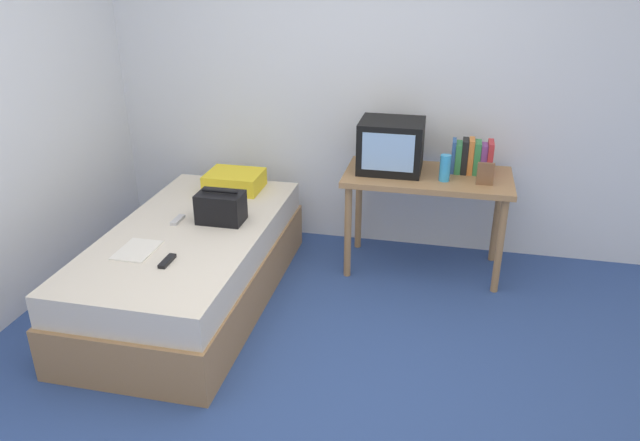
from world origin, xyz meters
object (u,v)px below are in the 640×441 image
(desk, at_px, (427,187))
(picture_frame, at_px, (485,174))
(book_row, at_px, (472,157))
(handbag, at_px, (221,207))
(water_bottle, at_px, (445,168))
(magazine, at_px, (137,250))
(pillow, at_px, (235,181))
(remote_dark, at_px, (167,261))
(bed, at_px, (192,265))
(tv, at_px, (391,146))
(remote_silver, at_px, (178,220))

(desk, relative_size, picture_frame, 7.54)
(picture_frame, bearing_deg, book_row, 110.95)
(picture_frame, bearing_deg, handbag, -163.44)
(water_bottle, bearing_deg, magazine, -149.38)
(pillow, distance_m, remote_dark, 1.20)
(bed, height_order, desk, desk)
(bed, relative_size, handbag, 6.67)
(book_row, xyz_separation_m, handbag, (-1.60, -0.73, -0.23))
(tv, xyz_separation_m, water_bottle, (0.38, -0.14, -0.09))
(water_bottle, xyz_separation_m, remote_dark, (-1.51, -1.14, -0.29))
(magazine, bearing_deg, tv, 40.62)
(tv, bearing_deg, bed, -145.61)
(bed, relative_size, water_bottle, 10.98)
(bed, height_order, handbag, handbag)
(tv, bearing_deg, handbag, -147.43)
(desk, distance_m, book_row, 0.37)
(book_row, bearing_deg, pillow, -175.03)
(tv, distance_m, magazine, 1.85)
(handbag, height_order, remote_silver, handbag)
(tv, xyz_separation_m, pillow, (-1.15, -0.08, -0.33))
(picture_frame, distance_m, pillow, 1.82)
(book_row, height_order, remote_dark, book_row)
(desk, xyz_separation_m, remote_dark, (-1.40, -1.25, -0.11))
(remote_dark, bearing_deg, bed, 98.85)
(tv, relative_size, handbag, 1.47)
(desk, distance_m, picture_frame, 0.43)
(pillow, relative_size, remote_silver, 2.81)
(bed, distance_m, remote_dark, 0.54)
(pillow, relative_size, remote_dark, 2.60)
(bed, distance_m, water_bottle, 1.82)
(water_bottle, distance_m, picture_frame, 0.27)
(water_bottle, height_order, remote_silver, water_bottle)
(bed, bearing_deg, picture_frame, 19.68)
(desk, distance_m, remote_silver, 1.74)
(book_row, bearing_deg, magazine, -147.18)
(handbag, xyz_separation_m, remote_silver, (-0.28, -0.07, -0.09))
(desk, distance_m, handbag, 1.45)
(tv, relative_size, picture_frame, 2.86)
(desk, height_order, magazine, desk)
(desk, xyz_separation_m, water_bottle, (0.11, -0.10, 0.18))
(water_bottle, bearing_deg, tv, 160.25)
(bed, distance_m, pillow, 0.82)
(desk, relative_size, remote_silver, 8.06)
(tv, bearing_deg, book_row, 7.14)
(bed, xyz_separation_m, magazine, (-0.17, -0.36, 0.27))
(water_bottle, height_order, book_row, book_row)
(remote_silver, bearing_deg, tv, 28.92)
(pillow, xyz_separation_m, magazine, (-0.22, -1.10, -0.06))
(bed, distance_m, remote_silver, 0.31)
(book_row, height_order, pillow, book_row)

